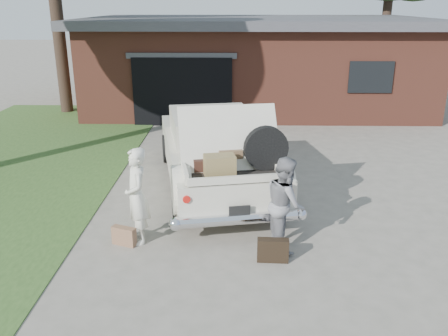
{
  "coord_description": "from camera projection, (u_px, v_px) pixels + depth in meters",
  "views": [
    {
      "loc": [
        0.17,
        -7.23,
        3.85
      ],
      "look_at": [
        0.0,
        0.6,
        1.1
      ],
      "focal_mm": 38.0,
      "sensor_mm": 36.0,
      "label": 1
    }
  ],
  "objects": [
    {
      "name": "suitcase_left",
      "position": [
        124.0,
        236.0,
        7.9
      ],
      "size": [
        0.43,
        0.27,
        0.32
      ],
      "primitive_type": "cube",
      "rotation": [
        0.0,
        0.0,
        -0.37
      ],
      "color": "#8B6147",
      "rests_on": "ground"
    },
    {
      "name": "woman_left",
      "position": [
        137.0,
        196.0,
        7.81
      ],
      "size": [
        0.58,
        0.7,
        1.65
      ],
      "primitive_type": "imported",
      "rotation": [
        0.0,
        0.0,
        -1.21
      ],
      "color": "silver",
      "rests_on": "ground"
    },
    {
      "name": "ground",
      "position": [
        223.0,
        240.0,
        8.1
      ],
      "size": [
        90.0,
        90.0,
        0.0
      ],
      "primitive_type": "plane",
      "color": "gray",
      "rests_on": "ground"
    },
    {
      "name": "suitcase_right",
      "position": [
        273.0,
        250.0,
        7.39
      ],
      "size": [
        0.5,
        0.18,
        0.38
      ],
      "primitive_type": "cube",
      "rotation": [
        0.0,
        0.0,
        -0.05
      ],
      "color": "black",
      "rests_on": "ground"
    },
    {
      "name": "sedan",
      "position": [
        215.0,
        151.0,
        10.25
      ],
      "size": [
        3.1,
        5.75,
        2.1
      ],
      "rotation": [
        0.0,
        0.0,
        0.19
      ],
      "color": "beige",
      "rests_on": "ground"
    },
    {
      "name": "house",
      "position": [
        255.0,
        61.0,
        18.35
      ],
      "size": [
        12.8,
        7.8,
        3.3
      ],
      "color": "brown",
      "rests_on": "ground"
    },
    {
      "name": "woman_right",
      "position": [
        285.0,
        203.0,
        7.64
      ],
      "size": [
        0.7,
        0.84,
        1.56
      ],
      "primitive_type": "imported",
      "rotation": [
        0.0,
        0.0,
        1.73
      ],
      "color": "gray",
      "rests_on": "ground"
    }
  ]
}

